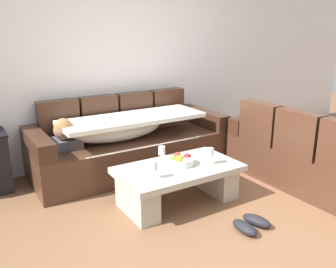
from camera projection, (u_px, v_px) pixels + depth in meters
The scene contains 10 objects.
ground_plane at pixel (229, 222), 3.20m from camera, with size 14.00×14.00×0.00m, color brown.
back_wall at pixel (122, 55), 4.57m from camera, with size 9.00×0.10×2.70m, color white.
couch_along_wall at pixel (128, 144), 4.32m from camera, with size 2.35×0.92×0.88m.
couch_near_window at pixel (316, 156), 3.89m from camera, with size 0.92×1.95×0.88m.
coffee_table at pixel (178, 180), 3.51m from camera, with size 1.20×0.68×0.38m.
fruit_bowl at pixel (180, 160), 3.51m from camera, with size 0.28×0.28×0.10m.
wine_glass_near_left at pixel (154, 166), 3.16m from camera, with size 0.07×0.07×0.17m.
wine_glass_near_right at pixel (210, 153), 3.50m from camera, with size 0.07×0.07×0.17m.
wine_glass_far_back at pixel (162, 151), 3.55m from camera, with size 0.07×0.07×0.17m.
pair_of_shoes at pixel (251, 224), 3.08m from camera, with size 0.33×0.31×0.09m.
Camera 1 is at (-1.97, -2.12, 1.67)m, focal length 37.99 mm.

